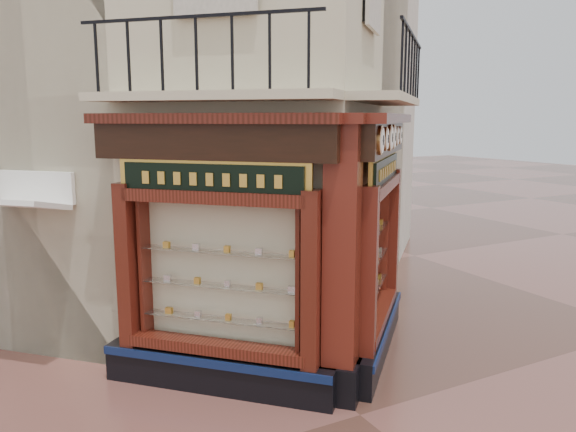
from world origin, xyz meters
TOP-DOWN VIEW (x-y plane):
  - ground at (0.00, 0.00)m, footprint 80.00×80.00m
  - main_building at (0.00, 6.16)m, footprint 11.31×11.31m
  - neighbour_left at (-2.47, 8.63)m, footprint 11.31×11.31m
  - neighbour_right at (2.47, 8.63)m, footprint 11.31×11.31m
  - shopfront_left at (-1.41, 1.57)m, footprint 2.86×2.86m
  - shopfront_right at (1.41, 1.57)m, footprint 2.86×2.86m
  - corner_pilaster at (0.00, 0.50)m, footprint 0.85×0.85m
  - balcony at (0.00, 1.49)m, footprint 5.94×2.97m
  - clock_a at (0.56, 0.46)m, footprint 0.32×0.32m
  - clock_b at (0.95, 0.84)m, footprint 0.28×0.28m
  - clock_c at (1.32, 1.22)m, footprint 0.32×0.32m
  - clock_d at (1.63, 1.52)m, footprint 0.31×0.31m
  - clock_e at (1.98, 1.87)m, footprint 0.26×0.26m
  - clock_f at (2.31, 2.21)m, footprint 0.26×0.26m
  - awning at (-3.80, 3.60)m, footprint 1.56×1.56m
  - signboard_left at (-1.46, 1.51)m, footprint 2.04×2.04m
  - signboard_right at (1.46, 1.51)m, footprint 1.99×1.99m

SIDE VIEW (x-z plane):
  - ground at x=0.00m, z-range 0.00..0.00m
  - awning at x=-3.80m, z-range -0.13..0.13m
  - corner_pilaster at x=0.00m, z-range -0.04..3.94m
  - shopfront_left at x=-1.41m, z-range -0.01..3.97m
  - shopfront_right at x=1.41m, z-range -0.01..3.97m
  - signboard_left at x=-1.46m, z-range 2.83..3.37m
  - signboard_right at x=1.46m, z-range 2.83..3.37m
  - clock_a at x=0.56m, z-range 3.42..3.82m
  - clock_d at x=1.63m, z-range 3.43..3.81m
  - clock_b at x=0.95m, z-range 3.45..3.79m
  - clock_c at x=1.32m, z-range 3.42..3.82m
  - clock_e at x=1.98m, z-range 3.46..3.78m
  - clock_f at x=2.31m, z-range 3.46..3.78m
  - balcony at x=0.00m, z-range 3.70..4.73m
  - neighbour_left at x=-2.47m, z-range 0.00..11.00m
  - neighbour_right at x=2.47m, z-range 0.00..11.00m
  - main_building at x=0.00m, z-range 0.00..12.00m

